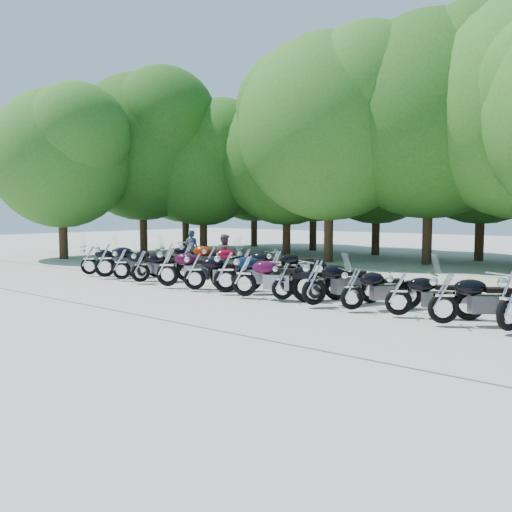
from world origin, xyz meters
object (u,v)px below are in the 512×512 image
Objects in this scene: motorcycle_9 at (314,281)px; rider_0 at (192,250)px; motorcycle_12 at (444,296)px; motorcycle_13 at (510,299)px; motorcycle_15 at (188,256)px; motorcycle_8 at (283,280)px; rider_1 at (225,255)px; motorcycle_4 at (167,266)px; motorcycle_0 at (89,259)px; motorcycle_18 at (275,265)px; motorcycle_17 at (245,263)px; motorcycle_5 at (195,270)px; motorcycle_11 at (399,292)px; motorcycle_7 at (245,274)px; motorcycle_16 at (211,260)px; motorcycle_3 at (140,265)px; motorcycle_10 at (352,287)px; motorcycle_2 at (121,263)px; motorcycle_6 at (226,271)px; motorcycle_1 at (105,259)px; motorcycle_14 at (168,257)px.

rider_0 is (-8.77, 4.10, 0.15)m from motorcycle_9.
motorcycle_12 is 1.29m from motorcycle_13.
motorcycle_15 is (-10.93, 2.88, 0.07)m from motorcycle_12.
rider_1 is at bearing 5.40° from motorcycle_8.
rider_0 is (-3.32, 4.20, 0.11)m from motorcycle_4.
motorcycle_15 is at bearing 6.45° from motorcycle_9.
motorcycle_0 is 7.23m from motorcycle_18.
motorcycle_17 is (2.85, 0.05, -0.07)m from motorcycle_15.
motorcycle_11 is (6.52, 0.16, -0.05)m from motorcycle_5.
motorcycle_7 is 1.04× the size of motorcycle_16.
motorcycle_13 is 1.07× the size of motorcycle_16.
motorcycle_12 is 0.90× the size of motorcycle_15.
motorcycle_11 is (9.17, 0.13, -0.03)m from motorcycle_3.
rider_1 is (-8.45, 3.24, 0.19)m from motorcycle_11.
motorcycle_18 is at bearing -13.08° from motorcycle_9.
rider_0 is at bearing 40.85° from motorcycle_11.
motorcycle_7 is 3.32m from motorcycle_10.
motorcycle_9 is at bearing -142.33° from motorcycle_17.
motorcycle_9 is at bearing 166.92° from rider_1.
motorcycle_16 is (1.35, -0.12, -0.06)m from motorcycle_15.
motorcycle_16 reaches higher than motorcycle_2.
motorcycle_18 is (-1.15, 2.88, -0.05)m from motorcycle_7.
motorcycle_17 is at bearing -14.65° from motorcycle_6.
motorcycle_3 is at bearing 61.41° from motorcycle_11.
motorcycle_1 is at bearing 53.23° from motorcycle_18.
motorcycle_6 reaches higher than motorcycle_14.
motorcycle_1 is at bearing 50.09° from motorcycle_12.
motorcycle_3 is 6.97m from motorcycle_9.
motorcycle_12 is at bearing -176.48° from motorcycle_18.
rider_1 is (-3.09, 3.27, 0.08)m from motorcycle_6.
motorcycle_2 is at bearing 57.67° from motorcycle_18.
rider_0 is at bearing -59.52° from motorcycle_0.
motorcycle_13 is at bearing -147.84° from motorcycle_1.
motorcycle_7 is 6.90m from motorcycle_13.
motorcycle_0 is 10.14m from motorcycle_9.
motorcycle_16 is at bearing 44.28° from motorcycle_11.
motorcycle_7 reaches higher than motorcycle_0.
motorcycle_4 is (4.69, -0.25, 0.08)m from motorcycle_0.
motorcycle_5 is 0.93× the size of motorcycle_13.
motorcycle_18 is at bearing -176.07° from rider_1.
motorcycle_13 is at bearing -124.77° from motorcycle_15.
motorcycle_14 is (-13.18, 2.64, -0.04)m from motorcycle_13.
motorcycle_17 is 4.26m from rider_0.
motorcycle_6 is at bearing 58.03° from motorcycle_7.
motorcycle_12 is at bearing -131.54° from motorcycle_5.
motorcycle_9 reaches higher than motorcycle_8.
motorcycle_1 is 1.13× the size of motorcycle_18.
motorcycle_12 is (1.14, -0.28, 0.05)m from motorcycle_11.
motorcycle_0 is 0.99× the size of motorcycle_17.
motorcycle_4 reaches higher than motorcycle_10.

